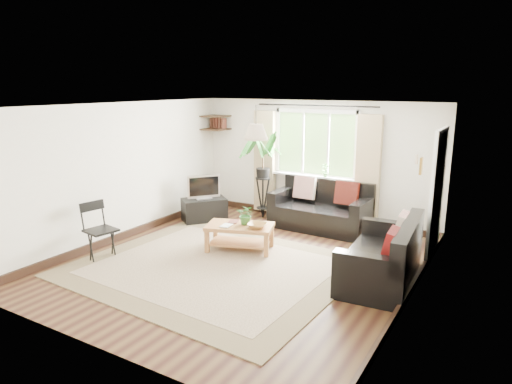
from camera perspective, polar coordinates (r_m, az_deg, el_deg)
The scene contains 24 objects.
floor at distance 7.15m, azimuth -1.65°, elevation -8.86°, with size 5.50×5.50×0.00m, color black.
ceiling at distance 6.62m, azimuth -1.79°, elevation 10.74°, with size 5.50×5.50×0.00m, color white.
wall_back at distance 9.19m, azimuth 7.48°, elevation 3.82°, with size 5.00×0.02×2.40m, color white.
wall_front at distance 4.78m, azimuth -19.66°, elevation -5.75°, with size 5.00×0.02×2.40m, color white.
wall_left at distance 8.36m, azimuth -16.38°, elevation 2.46°, with size 0.02×5.50×2.40m, color white.
wall_right at distance 5.88m, azimuth 19.38°, elevation -2.20°, with size 0.02×5.50×2.40m, color white.
rug at distance 7.00m, azimuth -5.38°, elevation -9.32°, with size 3.91×3.35×0.02m, color #C4B698.
window at distance 9.10m, azimuth 7.44°, elevation 5.96°, with size 2.50×0.16×2.16m, color white, non-canonical shape.
door at distance 7.57m, azimuth 21.62°, elevation -0.60°, with size 0.06×0.96×2.06m, color silver.
corner_shelf at distance 9.98m, azimuth -5.07°, elevation 8.62°, with size 0.50×0.50×0.34m, color black, non-canonical shape.
pendant_lamp at distance 6.99m, azimuth -0.00°, elevation 8.00°, with size 0.36×0.36×0.54m, color beige, non-canonical shape.
wall_sconce at distance 6.07m, azimuth 19.69°, elevation 3.47°, with size 0.12×0.12×0.28m, color beige, non-canonical shape.
sofa_back at distance 8.74m, azimuth 8.10°, elevation -1.81°, with size 1.85×0.93×0.87m, color black, non-canonical shape.
sofa_right at distance 6.64m, azimuth 15.36°, elevation -7.26°, with size 0.89×1.77×0.83m, color black, non-canonical shape.
coffee_table at distance 7.60m, azimuth -2.03°, elevation -5.72°, with size 1.08×0.59×0.44m, color #995C32, non-canonical shape.
table_plant at distance 7.50m, azimuth -1.24°, elevation -2.85°, with size 0.30×0.26×0.33m, color #2F6126.
bowl at distance 7.36m, azimuth 0.16°, elevation -4.21°, with size 0.31×0.31×0.08m, color olive.
book_a at distance 7.50m, azimuth -4.28°, elevation -4.14°, with size 0.16×0.22×0.02m, color silver.
book_b at distance 7.68m, azimuth -3.41°, elevation -3.69°, with size 0.16×0.21×0.02m, color #542821.
tv_stand at distance 9.26m, azimuth -6.48°, elevation -2.22°, with size 0.86×0.48×0.46m, color black.
tv at distance 9.14m, azimuth -6.56°, elevation 0.70°, with size 0.66×0.22×0.51m, color #A5A5AA, non-canonical shape.
palm_stand at distance 9.30m, azimuth 0.87°, elevation 2.25°, with size 0.71×0.71×1.83m, color black, non-canonical shape.
folding_chair at distance 7.57m, azimuth -18.81°, elevation -4.69°, with size 0.47×0.47×0.90m, color black, non-canonical shape.
sill_plant at distance 9.01m, azimuth 8.61°, elevation 2.72°, with size 0.14×0.10×0.27m, color #2D6023.
Camera 1 is at (3.53, -5.60, 2.70)m, focal length 32.00 mm.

